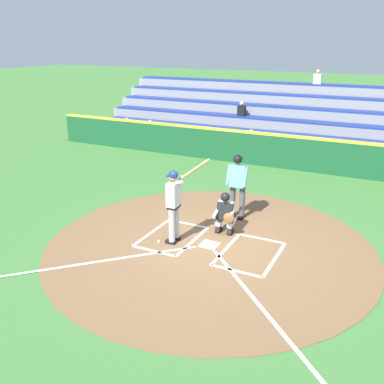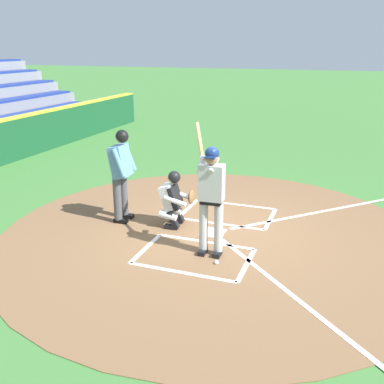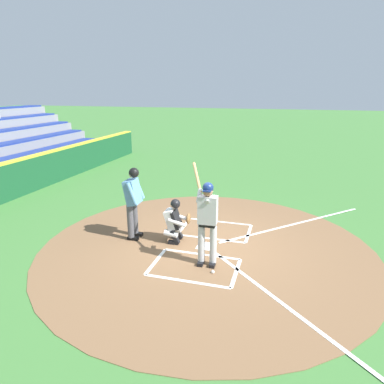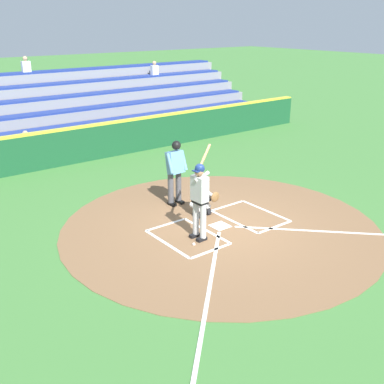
% 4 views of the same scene
% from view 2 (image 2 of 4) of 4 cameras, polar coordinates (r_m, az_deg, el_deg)
% --- Properties ---
extents(ground_plane, '(120.00, 120.00, 0.00)m').
position_cam_2_polar(ground_plane, '(8.40, 2.72, -5.34)').
color(ground_plane, '#427A38').
extents(dirt_circle, '(8.00, 8.00, 0.01)m').
position_cam_2_polar(dirt_circle, '(8.40, 2.72, -5.30)').
color(dirt_circle, brown).
rests_on(dirt_circle, ground).
extents(home_plate_and_chalk, '(7.93, 4.91, 0.01)m').
position_cam_2_polar(home_plate_and_chalk, '(8.20, 8.63, -6.04)').
color(home_plate_and_chalk, white).
rests_on(home_plate_and_chalk, dirt_circle).
extents(batter, '(0.91, 0.74, 2.13)m').
position_cam_2_polar(batter, '(7.18, 2.47, -0.12)').
color(batter, '#BCBCBC').
rests_on(batter, ground).
extents(catcher, '(0.61, 0.61, 1.13)m').
position_cam_2_polar(catcher, '(8.51, -2.36, -0.75)').
color(catcher, black).
rests_on(catcher, ground).
extents(plate_umpire, '(0.59, 0.43, 1.86)m').
position_cam_2_polar(plate_umpire, '(8.73, -9.17, 2.89)').
color(plate_umpire, '#4C4C51').
rests_on(plate_umpire, ground).
extents(baseball, '(0.07, 0.07, 0.07)m').
position_cam_2_polar(baseball, '(7.25, 3.19, -9.10)').
color(baseball, white).
rests_on(baseball, ground).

